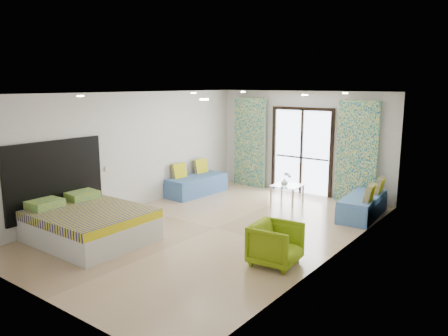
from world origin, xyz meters
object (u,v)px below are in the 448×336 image
Objects in this scene: bed at (88,224)px; armchair at (276,242)px; daybed_right at (363,205)px; coffee_table at (287,187)px; daybed_left at (196,184)px.

armchair reaches higher than bed.
daybed_right is 2.27× the size of coffee_table.
daybed_right is at bearing -0.42° from coffee_table.
daybed_right reaches higher than armchair.
daybed_right is (3.59, 4.52, -0.05)m from bed.
bed is 1.22× the size of daybed_right.
daybed_left is 4.29m from daybed_right.
daybed_left reaches higher than coffee_table.
armchair is at bearing -31.25° from daybed_left.
coffee_table is at bearing 19.34° from daybed_left.
armchair is at bearing 18.64° from bed.
daybed_left is at bearing 99.41° from bed.
daybed_right is at bearing 51.50° from bed.
daybed_right reaches higher than coffee_table.
coffee_table is 1.03× the size of armchair.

